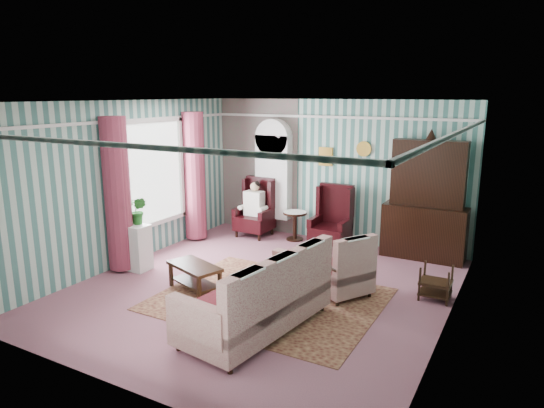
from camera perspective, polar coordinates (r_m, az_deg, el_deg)
The scene contains 17 objects.
floor at distance 7.77m, azimuth -1.18°, elevation -9.92°, with size 6.00×6.00×0.00m, color #975864.
room_shell at distance 7.70m, azimuth -4.59°, elevation 5.34°, with size 5.53×6.02×2.91m.
bookcase at distance 10.48m, azimuth 0.15°, elevation 2.49°, with size 0.80×0.28×2.24m, color white.
dresser_hutch at distance 9.26m, azimuth 17.71°, elevation 0.86°, with size 1.50×0.56×2.36m, color black.
wingback_left at distance 10.37m, azimuth -2.10°, elevation -0.42°, with size 0.76×0.80×1.25m, color black.
wingback_right at distance 9.61m, azimuth 6.90°, elevation -1.58°, with size 0.76×0.80×1.25m, color black.
seated_woman at distance 10.38m, azimuth -2.10°, elevation -0.61°, with size 0.44×0.40×1.18m, color silver, non-canonical shape.
round_side_table at distance 10.16m, azimuth 2.72°, elevation -2.60°, with size 0.50×0.50×0.60m, color black.
nest_table at distance 7.70m, azimuth 18.71°, elevation -8.71°, with size 0.45×0.38×0.54m, color black.
plant_stand at distance 8.80m, azimuth -15.91°, elevation -4.88°, with size 0.55×0.35×0.80m, color white.
rug at distance 7.40m, azimuth -0.31°, elevation -11.10°, with size 3.20×2.60×0.01m, color #46171D.
sofa at distance 6.35m, azimuth -1.90°, elevation -10.53°, with size 2.21×0.95×0.98m, color beige.
floral_armchair at distance 7.44m, azimuth 8.21°, elevation -6.87°, with size 0.82×0.89×1.03m, color #B7A48E.
coffee_table at distance 7.75m, azimuth -9.06°, elevation -8.51°, with size 0.91×0.47×0.41m, color black.
potted_plant_a at distance 8.62m, azimuth -17.19°, elevation -0.99°, with size 0.41×0.36×0.46m, color #1B571F.
potted_plant_b at distance 8.65m, azimuth -15.41°, elevation -0.76°, with size 0.26×0.21×0.48m, color #29551A.
potted_plant_c at distance 8.76m, azimuth -16.51°, elevation -0.90°, with size 0.23×0.23×0.41m, color #1B581E.
Camera 1 is at (3.59, -6.20, 3.02)m, focal length 32.00 mm.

